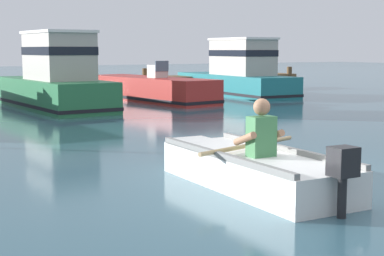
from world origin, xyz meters
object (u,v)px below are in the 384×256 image
rowboat_with_person (251,168)px  moored_boat_teal (237,74)px  moored_boat_green (56,81)px  moored_boat_red (150,90)px

rowboat_with_person → moored_boat_teal: bearing=55.4°
moored_boat_green → moored_boat_teal: bearing=12.4°
rowboat_with_person → moored_boat_teal: 16.21m
moored_boat_red → rowboat_with_person: bearing=-111.4°
moored_boat_red → moored_boat_teal: (4.29, 0.78, 0.42)m
rowboat_with_person → moored_boat_red: moored_boat_red is taller
rowboat_with_person → moored_boat_teal: (9.20, 13.34, 0.57)m
rowboat_with_person → moored_boat_green: 11.64m
moored_boat_green → moored_boat_teal: size_ratio=0.88×
rowboat_with_person → moored_boat_red: bearing=68.6°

